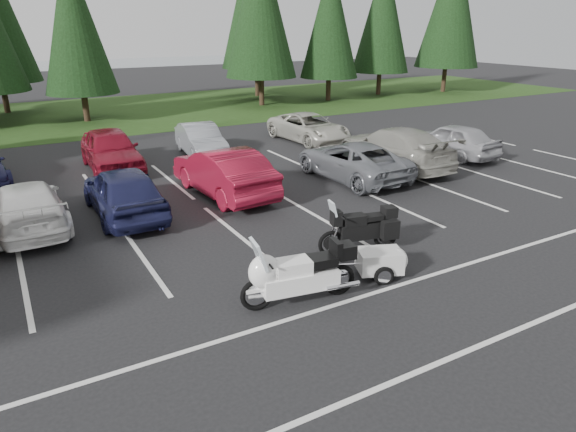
# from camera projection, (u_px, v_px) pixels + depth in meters

# --- Properties ---
(ground) EXTENTS (120.00, 120.00, 0.00)m
(ground) POSITION_uv_depth(u_px,v_px,m) (236.00, 251.00, 13.23)
(ground) COLOR black
(ground) RESTS_ON ground
(grass_strip) EXTENTS (80.00, 16.00, 0.01)m
(grass_strip) POSITION_uv_depth(u_px,v_px,m) (81.00, 115.00, 32.74)
(grass_strip) COLOR #1D3410
(grass_strip) RESTS_ON ground
(lake_water) EXTENTS (70.00, 50.00, 0.02)m
(lake_water) POSITION_uv_depth(u_px,v_px,m) (73.00, 74.00, 59.78)
(lake_water) COLOR slate
(lake_water) RESTS_ON ground
(stall_markings) EXTENTS (32.00, 16.00, 0.01)m
(stall_markings) POSITION_uv_depth(u_px,v_px,m) (208.00, 226.00, 14.86)
(stall_markings) COLOR silver
(stall_markings) RESTS_ON ground
(conifer_5) EXTENTS (4.14, 4.14, 9.63)m
(conifer_5) POSITION_uv_depth(u_px,v_px,m) (74.00, 21.00, 28.80)
(conifer_5) COLOR #332316
(conifer_5) RESTS_ON ground
(conifer_6) EXTENTS (4.93, 4.93, 11.48)m
(conifer_6) POSITION_uv_depth(u_px,v_px,m) (260.00, 4.00, 34.39)
(conifer_6) COLOR #332316
(conifer_6) RESTS_ON ground
(conifer_7) EXTENTS (4.27, 4.27, 9.94)m
(conifer_7) POSITION_uv_depth(u_px,v_px,m) (330.00, 19.00, 37.02)
(conifer_7) COLOR #332316
(conifer_7) RESTS_ON ground
(conifer_8) EXTENTS (4.53, 4.53, 10.56)m
(conifer_8) POSITION_uv_depth(u_px,v_px,m) (383.00, 14.00, 40.09)
(conifer_8) COLOR #332316
(conifer_8) RESTS_ON ground
(conifer_9) EXTENTS (5.19, 5.19, 12.10)m
(conifer_9) POSITION_uv_depth(u_px,v_px,m) (452.00, 3.00, 41.50)
(conifer_9) COLOR #332316
(conifer_9) RESTS_ON ground
(car_near_3) EXTENTS (2.01, 4.71, 1.36)m
(car_near_3) POSITION_uv_depth(u_px,v_px,m) (27.00, 206.00, 14.49)
(car_near_3) COLOR white
(car_near_3) RESTS_ON ground
(car_near_4) EXTENTS (1.85, 4.58, 1.56)m
(car_near_4) POSITION_uv_depth(u_px,v_px,m) (124.00, 191.00, 15.42)
(car_near_4) COLOR #1C1E46
(car_near_4) RESTS_ON ground
(car_near_5) EXTENTS (2.04, 5.03, 1.62)m
(car_near_5) POSITION_uv_depth(u_px,v_px,m) (223.00, 172.00, 17.33)
(car_near_5) COLOR maroon
(car_near_5) RESTS_ON ground
(car_near_6) EXTENTS (2.47, 5.10, 1.40)m
(car_near_6) POSITION_uv_depth(u_px,v_px,m) (352.00, 160.00, 19.22)
(car_near_6) COLOR slate
(car_near_6) RESTS_ON ground
(car_near_7) EXTENTS (2.49, 5.71, 1.64)m
(car_near_7) POSITION_uv_depth(u_px,v_px,m) (394.00, 147.00, 20.68)
(car_near_7) COLOR #9C9A8F
(car_near_7) RESTS_ON ground
(car_near_8) EXTENTS (2.06, 4.41, 1.46)m
(car_near_8) POSITION_uv_depth(u_px,v_px,m) (452.00, 140.00, 22.43)
(car_near_8) COLOR #A4A4A8
(car_near_8) RESTS_ON ground
(car_far_2) EXTENTS (2.03, 4.82, 1.63)m
(car_far_2) POSITION_uv_depth(u_px,v_px,m) (111.00, 150.00, 20.33)
(car_far_2) COLOR maroon
(car_far_2) RESTS_ON ground
(car_far_3) EXTENTS (1.87, 4.29, 1.37)m
(car_far_3) POSITION_uv_depth(u_px,v_px,m) (201.00, 140.00, 22.58)
(car_far_3) COLOR gray
(car_far_3) RESTS_ON ground
(car_far_4) EXTENTS (2.60, 5.00, 1.35)m
(car_far_4) POSITION_uv_depth(u_px,v_px,m) (309.00, 128.00, 25.35)
(car_far_4) COLOR #BBB9AC
(car_far_4) RESTS_ON ground
(touring_motorcycle) EXTENTS (2.93, 1.31, 1.56)m
(touring_motorcycle) POSITION_uv_depth(u_px,v_px,m) (299.00, 269.00, 10.55)
(touring_motorcycle) COLOR white
(touring_motorcycle) RESTS_ON ground
(cargo_trailer) EXTENTS (1.64, 1.30, 0.67)m
(cargo_trailer) POSITION_uv_depth(u_px,v_px,m) (379.00, 263.00, 11.81)
(cargo_trailer) COLOR silver
(cargo_trailer) RESTS_ON ground
(adventure_motorcycle) EXTENTS (2.56, 1.32, 1.48)m
(adventure_motorcycle) POSITION_uv_depth(u_px,v_px,m) (359.00, 225.00, 12.95)
(adventure_motorcycle) COLOR black
(adventure_motorcycle) RESTS_ON ground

